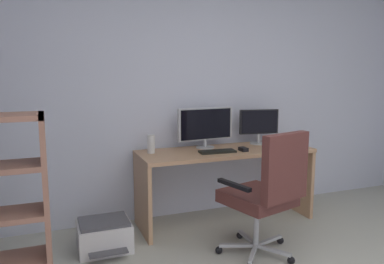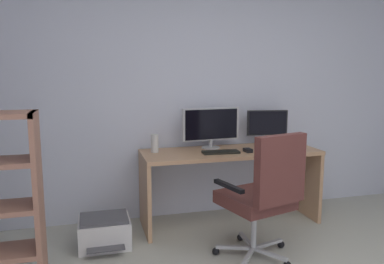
{
  "view_description": "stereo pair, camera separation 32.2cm",
  "coord_description": "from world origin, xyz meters",
  "px_view_note": "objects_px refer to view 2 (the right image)",
  "views": [
    {
      "loc": [
        -1.42,
        -1.11,
        1.46
      ],
      "look_at": [
        -0.28,
        1.87,
        0.96
      ],
      "focal_mm": 35.83,
      "sensor_mm": 36.0,
      "label": 1
    },
    {
      "loc": [
        -1.11,
        -1.21,
        1.46
      ],
      "look_at": [
        -0.28,
        1.87,
        0.96
      ],
      "focal_mm": 35.83,
      "sensor_mm": 36.0,
      "label": 2
    }
  ],
  "objects_px": {
    "desk": "(230,168)",
    "monitor_secondary": "(267,125)",
    "computer_mouse": "(248,150)",
    "keyboard": "(221,152)",
    "monitor_main": "(211,125)",
    "office_chair": "(263,192)",
    "desktop_speaker": "(155,143)",
    "printer": "(104,232)"
  },
  "relations": [
    {
      "from": "office_chair",
      "to": "desktop_speaker",
      "type": "bearing_deg",
      "value": 126.1
    },
    {
      "from": "desk",
      "to": "printer",
      "type": "height_order",
      "value": "desk"
    },
    {
      "from": "monitor_main",
      "to": "desktop_speaker",
      "type": "distance_m",
      "value": 0.58
    },
    {
      "from": "desk",
      "to": "desktop_speaker",
      "type": "distance_m",
      "value": 0.77
    },
    {
      "from": "desk",
      "to": "monitor_main",
      "type": "relative_size",
      "value": 2.91
    },
    {
      "from": "computer_mouse",
      "to": "printer",
      "type": "distance_m",
      "value": 1.47
    },
    {
      "from": "desk",
      "to": "keyboard",
      "type": "height_order",
      "value": "keyboard"
    },
    {
      "from": "keyboard",
      "to": "printer",
      "type": "distance_m",
      "value": 1.24
    },
    {
      "from": "keyboard",
      "to": "office_chair",
      "type": "relative_size",
      "value": 0.33
    },
    {
      "from": "monitor_main",
      "to": "keyboard",
      "type": "distance_m",
      "value": 0.33
    },
    {
      "from": "computer_mouse",
      "to": "keyboard",
      "type": "bearing_deg",
      "value": 173.35
    },
    {
      "from": "computer_mouse",
      "to": "monitor_main",
      "type": "bearing_deg",
      "value": 134.27
    },
    {
      "from": "monitor_secondary",
      "to": "office_chair",
      "type": "xyz_separation_m",
      "value": [
        -0.5,
        -0.97,
        -0.37
      ]
    },
    {
      "from": "monitor_main",
      "to": "office_chair",
      "type": "distance_m",
      "value": 1.05
    },
    {
      "from": "office_chair",
      "to": "desk",
      "type": "bearing_deg",
      "value": 86.92
    },
    {
      "from": "desktop_speaker",
      "to": "monitor_main",
      "type": "bearing_deg",
      "value": 4.81
    },
    {
      "from": "computer_mouse",
      "to": "office_chair",
      "type": "relative_size",
      "value": 0.1
    },
    {
      "from": "desktop_speaker",
      "to": "printer",
      "type": "height_order",
      "value": "desktop_speaker"
    },
    {
      "from": "desk",
      "to": "monitor_secondary",
      "type": "xyz_separation_m",
      "value": [
        0.45,
        0.15,
        0.39
      ]
    },
    {
      "from": "keyboard",
      "to": "desktop_speaker",
      "type": "distance_m",
      "value": 0.62
    },
    {
      "from": "monitor_secondary",
      "to": "keyboard",
      "type": "distance_m",
      "value": 0.66
    },
    {
      "from": "monitor_main",
      "to": "printer",
      "type": "bearing_deg",
      "value": -161.03
    },
    {
      "from": "desktop_speaker",
      "to": "office_chair",
      "type": "distance_m",
      "value": 1.17
    },
    {
      "from": "monitor_main",
      "to": "office_chair",
      "type": "bearing_deg",
      "value": -83.71
    },
    {
      "from": "monitor_secondary",
      "to": "desktop_speaker",
      "type": "relative_size",
      "value": 2.44
    },
    {
      "from": "desk",
      "to": "monitor_secondary",
      "type": "bearing_deg",
      "value": 17.99
    },
    {
      "from": "computer_mouse",
      "to": "desk",
      "type": "bearing_deg",
      "value": 134.95
    },
    {
      "from": "monitor_secondary",
      "to": "computer_mouse",
      "type": "height_order",
      "value": "monitor_secondary"
    },
    {
      "from": "monitor_secondary",
      "to": "computer_mouse",
      "type": "xyz_separation_m",
      "value": [
        -0.32,
        -0.27,
        -0.19
      ]
    },
    {
      "from": "desk",
      "to": "desktop_speaker",
      "type": "relative_size",
      "value": 9.97
    },
    {
      "from": "keyboard",
      "to": "computer_mouse",
      "type": "xyz_separation_m",
      "value": [
        0.26,
        -0.02,
        0.01
      ]
    },
    {
      "from": "desk",
      "to": "keyboard",
      "type": "xyz_separation_m",
      "value": [
        -0.13,
        -0.1,
        0.19
      ]
    },
    {
      "from": "monitor_main",
      "to": "desktop_speaker",
      "type": "relative_size",
      "value": 3.43
    },
    {
      "from": "monitor_main",
      "to": "keyboard",
      "type": "bearing_deg",
      "value": -85.79
    },
    {
      "from": "monitor_main",
      "to": "keyboard",
      "type": "relative_size",
      "value": 1.71
    },
    {
      "from": "computer_mouse",
      "to": "office_chair",
      "type": "distance_m",
      "value": 0.74
    },
    {
      "from": "desk",
      "to": "desktop_speaker",
      "type": "xyz_separation_m",
      "value": [
        -0.72,
        0.1,
        0.26
      ]
    },
    {
      "from": "monitor_secondary",
      "to": "printer",
      "type": "bearing_deg",
      "value": -167.64
    },
    {
      "from": "keyboard",
      "to": "computer_mouse",
      "type": "distance_m",
      "value": 0.26
    },
    {
      "from": "desk",
      "to": "monitor_main",
      "type": "height_order",
      "value": "monitor_main"
    },
    {
      "from": "desktop_speaker",
      "to": "office_chair",
      "type": "height_order",
      "value": "office_chair"
    },
    {
      "from": "desktop_speaker",
      "to": "printer",
      "type": "bearing_deg",
      "value": -147.37
    }
  ]
}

